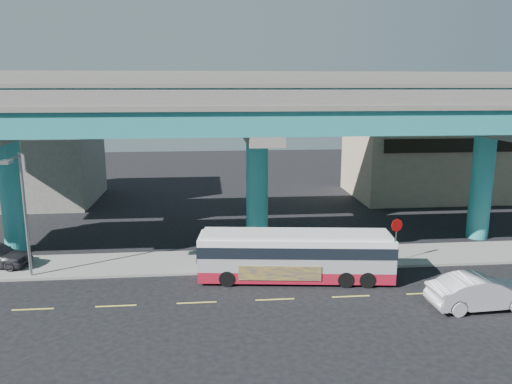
{
  "coord_description": "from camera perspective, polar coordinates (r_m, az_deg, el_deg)",
  "views": [
    {
      "loc": [
        -3.26,
        -23.97,
        10.75
      ],
      "look_at": [
        -0.56,
        4.0,
        4.75
      ],
      "focal_mm": 35.0,
      "sensor_mm": 36.0,
      "label": 1
    }
  ],
  "objects": [
    {
      "name": "lane_markings",
      "position": [
        26.2,
        2.18,
        -12.17
      ],
      "size": [
        58.0,
        0.12,
        0.01
      ],
      "color": "#D8C64C",
      "rests_on": "ground"
    },
    {
      "name": "building_concrete",
      "position": [
        51.19,
        -24.61,
        3.94
      ],
      "size": [
        12.0,
        10.0,
        9.0
      ],
      "primitive_type": "cube",
      "color": "gray",
      "rests_on": "ground"
    },
    {
      "name": "street_lamp",
      "position": [
        29.87,
        -25.37,
        -0.65
      ],
      "size": [
        0.5,
        2.34,
        7.07
      ],
      "color": "gray",
      "rests_on": "sidewalk"
    },
    {
      "name": "building_beige",
      "position": [
        52.05,
        18.69,
        3.42
      ],
      "size": [
        14.0,
        10.23,
        7.0
      ],
      "color": "tan",
      "rests_on": "ground"
    },
    {
      "name": "sidewalk",
      "position": [
        31.52,
        0.76,
        -7.75
      ],
      "size": [
        70.0,
        4.0,
        0.15
      ],
      "primitive_type": "cube",
      "color": "gray",
      "rests_on": "ground"
    },
    {
      "name": "viaduct",
      "position": [
        33.28,
        0.12,
        9.28
      ],
      "size": [
        52.0,
        12.4,
        11.7
      ],
      "color": "teal",
      "rests_on": "ground"
    },
    {
      "name": "ground",
      "position": [
        26.48,
        2.09,
        -11.92
      ],
      "size": [
        120.0,
        120.0,
        0.0
      ],
      "primitive_type": "plane",
      "color": "black",
      "rests_on": "ground"
    },
    {
      "name": "sedan",
      "position": [
        27.29,
        24.28,
        -10.37
      ],
      "size": [
        2.3,
        5.28,
        1.68
      ],
      "primitive_type": "imported",
      "rotation": [
        0.0,
        0.0,
        1.62
      ],
      "color": "silver",
      "rests_on": "ground"
    },
    {
      "name": "stop_sign",
      "position": [
        31.54,
        15.76,
        -4.27
      ],
      "size": [
        0.8,
        0.23,
        2.74
      ],
      "rotation": [
        0.0,
        0.0,
        -0.15
      ],
      "color": "gray",
      "rests_on": "sidewalk"
    },
    {
      "name": "transit_bus",
      "position": [
        28.2,
        4.57,
        -7.09
      ],
      "size": [
        11.03,
        3.62,
        2.78
      ],
      "rotation": [
        0.0,
        0.0,
        -0.12
      ],
      "color": "maroon",
      "rests_on": "ground"
    }
  ]
}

